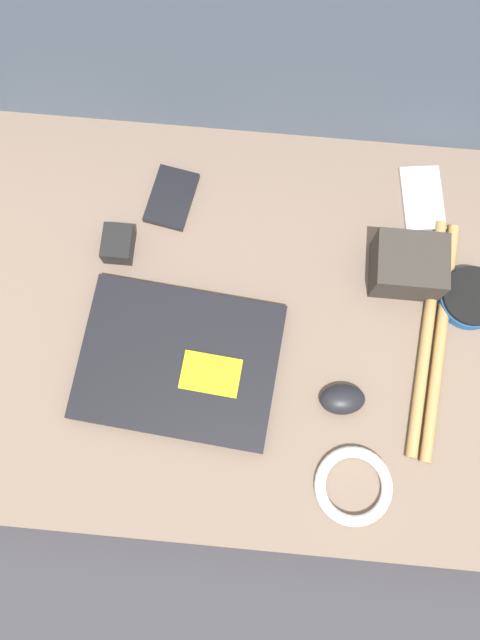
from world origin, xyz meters
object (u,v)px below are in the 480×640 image
at_px(computer_mouse, 342,399).
at_px(phone_silver, 171,198).
at_px(charger_brick, 118,244).
at_px(laptop, 179,362).
at_px(phone_black, 422,198).
at_px(camera_pouch, 408,266).
at_px(speaker_puck, 471,298).

height_order(computer_mouse, phone_silver, computer_mouse).
bearing_deg(charger_brick, laptop, -56.72).
distance_m(phone_silver, charger_brick, 0.12).
relative_size(phone_silver, charger_brick, 1.95).
bearing_deg(computer_mouse, phone_black, 63.62).
xyz_separation_m(camera_pouch, charger_brick, (-0.46, 0.00, -0.02)).
xyz_separation_m(phone_silver, charger_brick, (-0.07, -0.09, 0.01)).
xyz_separation_m(phone_silver, phone_black, (0.42, 0.04, -0.00)).
xyz_separation_m(computer_mouse, charger_brick, (-0.37, 0.22, 0.00)).
distance_m(speaker_puck, phone_black, 0.19).
distance_m(speaker_puck, camera_pouch, 0.11).
relative_size(computer_mouse, charger_brick, 1.29).
height_order(speaker_puck, charger_brick, charger_brick).
xyz_separation_m(laptop, speaker_puck, (0.45, 0.14, 0.00)).
height_order(computer_mouse, phone_black, computer_mouse).
distance_m(speaker_puck, charger_brick, 0.57).
bearing_deg(computer_mouse, charger_brick, 142.10).
relative_size(phone_silver, camera_pouch, 1.03).
bearing_deg(phone_black, laptop, -147.73).
height_order(laptop, speaker_puck, speaker_puck).
bearing_deg(camera_pouch, phone_black, 77.99).
bearing_deg(phone_black, camera_pouch, -109.78).
relative_size(computer_mouse, phone_black, 0.62).
bearing_deg(camera_pouch, phone_silver, 166.33).
bearing_deg(laptop, phone_silver, 104.18).
distance_m(speaker_puck, phone_silver, 0.51).
height_order(speaker_puck, phone_black, speaker_puck).
distance_m(computer_mouse, charger_brick, 0.43).
bearing_deg(phone_silver, laptop, -70.62).
bearing_deg(camera_pouch, computer_mouse, -112.31).
relative_size(laptop, phone_silver, 2.84).
height_order(phone_silver, phone_black, phone_silver).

